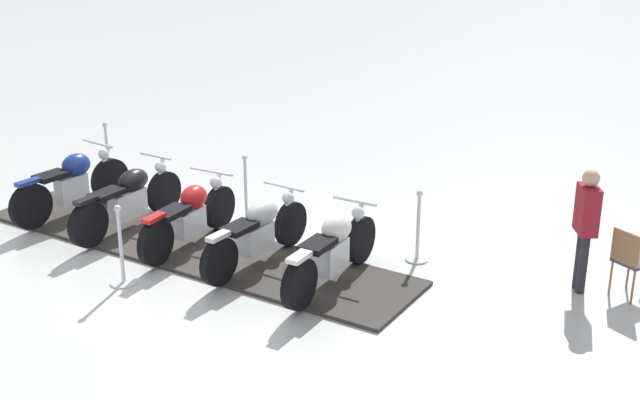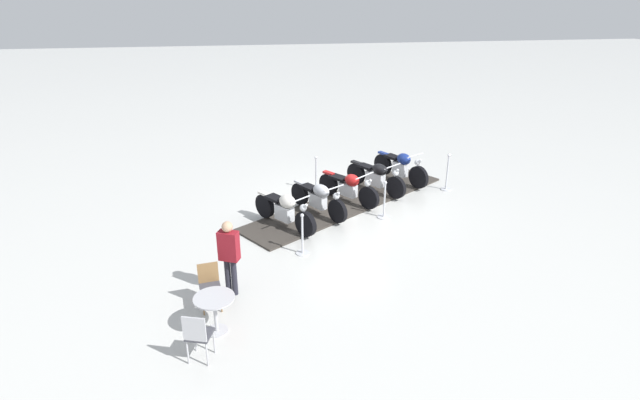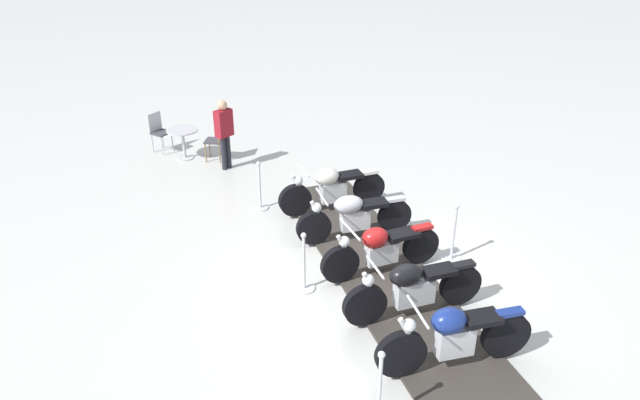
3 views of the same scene
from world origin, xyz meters
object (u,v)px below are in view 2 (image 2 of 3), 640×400
at_px(stanchion_right_mid, 384,207).
at_px(stanchion_left_mid, 316,180).
at_px(bystander_person, 229,252).
at_px(motorcycle_black, 376,176).
at_px(cafe_table, 215,306).
at_px(cafe_chair_near_table, 209,283).
at_px(stanchion_right_front, 302,241).
at_px(stanchion_right_rear, 447,178).
at_px(cafe_chair_across_table, 198,334).
at_px(motorcycle_cream, 285,210).
at_px(motorcycle_maroon, 349,187).
at_px(motorcycle_navy, 401,166).
at_px(motorcycle_chrome, 319,197).

bearing_deg(stanchion_right_mid, stanchion_left_mid, 35.02).
height_order(stanchion_left_mid, bystander_person, bystander_person).
relative_size(motorcycle_black, cafe_table, 2.57).
xyz_separation_m(stanchion_right_mid, cafe_chair_near_table, (-3.58, 4.46, 0.22)).
height_order(stanchion_right_front, stanchion_right_rear, stanchion_right_rear).
relative_size(stanchion_left_mid, cafe_chair_across_table, 1.14).
xyz_separation_m(motorcycle_cream, cafe_table, (-4.12, 1.61, 0.03)).
bearing_deg(motorcycle_cream, cafe_chair_across_table, -57.47).
bearing_deg(motorcycle_maroon, motorcycle_navy, 86.38).
bearing_deg(motorcycle_navy, bystander_person, -73.49).
height_order(motorcycle_chrome, cafe_chair_near_table, motorcycle_chrome).
relative_size(motorcycle_chrome, motorcycle_maroon, 1.09).
bearing_deg(motorcycle_chrome, motorcycle_cream, -88.32).
bearing_deg(motorcycle_black, bystander_person, -75.66).
distance_m(motorcycle_black, stanchion_left_mid, 1.84).
height_order(motorcycle_chrome, stanchion_right_mid, stanchion_right_mid).
xyz_separation_m(motorcycle_cream, motorcycle_navy, (2.73, -3.90, 0.03)).
distance_m(motorcycle_black, cafe_chair_across_table, 8.44).
distance_m(stanchion_right_mid, cafe_chair_near_table, 5.73).
relative_size(motorcycle_maroon, motorcycle_black, 0.92).
distance_m(stanchion_left_mid, cafe_chair_near_table, 6.49).
distance_m(motorcycle_black, cafe_table, 7.65).
relative_size(motorcycle_black, bystander_person, 1.17).
bearing_deg(motorcycle_maroon, cafe_table, -71.65).
distance_m(motorcycle_cream, stanchion_right_mid, 2.73).
bearing_deg(stanchion_right_front, stanchion_right_mid, -54.98).
bearing_deg(motorcycle_chrome, motorcycle_navy, 92.32).
bearing_deg(stanchion_right_rear, motorcycle_maroon, 100.82).
xyz_separation_m(stanchion_right_mid, cafe_table, (-4.39, 4.33, 0.24)).
height_order(stanchion_right_rear, cafe_chair_near_table, stanchion_right_rear).
bearing_deg(motorcycle_navy, cafe_table, -69.33).
height_order(motorcycle_navy, stanchion_right_front, motorcycle_navy).
bearing_deg(cafe_table, motorcycle_black, -36.41).
relative_size(motorcycle_black, cafe_chair_across_table, 1.99).
bearing_deg(stanchion_right_mid, motorcycle_cream, 95.84).
bearing_deg(cafe_table, motorcycle_cream, -21.42).
distance_m(stanchion_right_front, cafe_table, 3.31).
bearing_deg(motorcycle_maroon, cafe_chair_across_table, -69.91).
height_order(stanchion_right_mid, cafe_chair_across_table, stanchion_right_mid).
bearing_deg(bystander_person, motorcycle_black, -17.42).
height_order(cafe_chair_across_table, bystander_person, bystander_person).
bearing_deg(stanchion_right_mid, cafe_table, 135.44).
height_order(motorcycle_maroon, cafe_chair_across_table, motorcycle_maroon).
distance_m(stanchion_right_mid, stanchion_right_rear, 2.96).
bearing_deg(motorcycle_chrome, cafe_table, -61.28).
height_order(cafe_table, cafe_chair_near_table, cafe_chair_near_table).
height_order(motorcycle_cream, cafe_chair_near_table, motorcycle_cream).
height_order(stanchion_right_front, cafe_chair_across_table, stanchion_right_front).
height_order(motorcycle_cream, motorcycle_black, motorcycle_black).
height_order(motorcycle_chrome, motorcycle_black, motorcycle_black).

